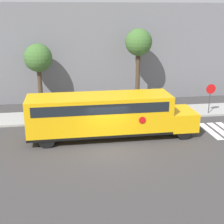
{
  "coord_description": "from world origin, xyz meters",
  "views": [
    {
      "loc": [
        -2.49,
        -17.1,
        8.02
      ],
      "look_at": [
        0.56,
        2.5,
        1.59
      ],
      "focal_mm": 50.0,
      "sensor_mm": 36.0,
      "label": 1
    }
  ],
  "objects_px": {
    "school_bus": "(106,113)",
    "tree_far_sidewalk": "(139,44)",
    "tree_near_sidewalk": "(38,59)",
    "stop_sign": "(210,94)"
  },
  "relations": [
    {
      "from": "school_bus",
      "to": "tree_far_sidewalk",
      "type": "distance_m",
      "value": 8.82
    },
    {
      "from": "tree_near_sidewalk",
      "to": "stop_sign",
      "type": "bearing_deg",
      "value": -16.8
    },
    {
      "from": "stop_sign",
      "to": "tree_far_sidewalk",
      "type": "bearing_deg",
      "value": 144.0
    },
    {
      "from": "school_bus",
      "to": "stop_sign",
      "type": "bearing_deg",
      "value": 20.89
    },
    {
      "from": "tree_near_sidewalk",
      "to": "tree_far_sidewalk",
      "type": "height_order",
      "value": "tree_far_sidewalk"
    },
    {
      "from": "stop_sign",
      "to": "tree_far_sidewalk",
      "type": "height_order",
      "value": "tree_far_sidewalk"
    },
    {
      "from": "school_bus",
      "to": "stop_sign",
      "type": "relative_size",
      "value": 4.3
    },
    {
      "from": "stop_sign",
      "to": "tree_near_sidewalk",
      "type": "height_order",
      "value": "tree_near_sidewalk"
    },
    {
      "from": "tree_far_sidewalk",
      "to": "stop_sign",
      "type": "bearing_deg",
      "value": -36.0
    },
    {
      "from": "school_bus",
      "to": "tree_far_sidewalk",
      "type": "xyz_separation_m",
      "value": [
        3.8,
        7.06,
        3.68
      ]
    }
  ]
}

